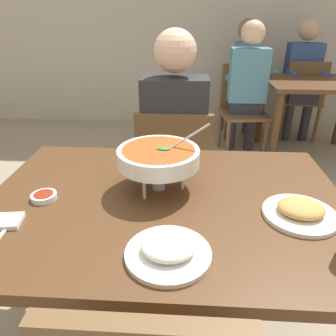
{
  "coord_description": "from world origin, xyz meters",
  "views": [
    {
      "loc": [
        0.07,
        -0.98,
        1.39
      ],
      "look_at": [
        0.0,
        0.15,
        0.83
      ],
      "focal_mm": 34.14,
      "sensor_mm": 36.0,
      "label": 1
    }
  ],
  "objects_px": {
    "curry_bowl": "(158,157)",
    "chair_bg_left": "(242,104)",
    "dining_table_main": "(166,224)",
    "chair_bg_right": "(302,96)",
    "patron_bg_left": "(247,82)",
    "patron_bg_right": "(302,74)",
    "chair_diner_main": "(174,171)",
    "chair_bg_middle": "(251,94)",
    "rice_plate": "(168,250)",
    "diner_main": "(175,133)",
    "sauce_dish": "(44,196)",
    "appetizer_plate": "(300,211)",
    "patron_bg_middle": "(247,73)",
    "dining_table_far": "(317,95)"
  },
  "relations": [
    {
      "from": "dining_table_far",
      "to": "dining_table_main",
      "type": "bearing_deg",
      "value": -120.9
    },
    {
      "from": "patron_bg_left",
      "to": "patron_bg_middle",
      "type": "xyz_separation_m",
      "value": [
        0.09,
        0.55,
        0.0
      ]
    },
    {
      "from": "rice_plate",
      "to": "patron_bg_left",
      "type": "relative_size",
      "value": 0.18
    },
    {
      "from": "diner_main",
      "to": "patron_bg_left",
      "type": "height_order",
      "value": "same"
    },
    {
      "from": "chair_bg_right",
      "to": "patron_bg_middle",
      "type": "xyz_separation_m",
      "value": [
        -0.63,
        0.08,
        0.24
      ]
    },
    {
      "from": "curry_bowl",
      "to": "patron_bg_right",
      "type": "bearing_deg",
      "value": 62.91
    },
    {
      "from": "chair_bg_right",
      "to": "rice_plate",
      "type": "bearing_deg",
      "value": -113.96
    },
    {
      "from": "sauce_dish",
      "to": "chair_bg_left",
      "type": "relative_size",
      "value": 0.1
    },
    {
      "from": "chair_bg_middle",
      "to": "patron_bg_right",
      "type": "bearing_deg",
      "value": -3.17
    },
    {
      "from": "curry_bowl",
      "to": "patron_bg_middle",
      "type": "bearing_deg",
      "value": 74.31
    },
    {
      "from": "diner_main",
      "to": "chair_diner_main",
      "type": "bearing_deg",
      "value": -90.0
    },
    {
      "from": "curry_bowl",
      "to": "appetizer_plate",
      "type": "relative_size",
      "value": 1.39
    },
    {
      "from": "patron_bg_middle",
      "to": "patron_bg_right",
      "type": "height_order",
      "value": "same"
    },
    {
      "from": "chair_diner_main",
      "to": "chair_bg_middle",
      "type": "height_order",
      "value": "same"
    },
    {
      "from": "dining_table_far",
      "to": "patron_bg_right",
      "type": "relative_size",
      "value": 0.76
    },
    {
      "from": "dining_table_far",
      "to": "chair_bg_middle",
      "type": "relative_size",
      "value": 1.11
    },
    {
      "from": "appetizer_plate",
      "to": "dining_table_far",
      "type": "distance_m",
      "value": 2.48
    },
    {
      "from": "chair_diner_main",
      "to": "chair_bg_left",
      "type": "bearing_deg",
      "value": 68.06
    },
    {
      "from": "chair_bg_middle",
      "to": "chair_bg_right",
      "type": "relative_size",
      "value": 1.0
    },
    {
      "from": "chair_diner_main",
      "to": "dining_table_far",
      "type": "xyz_separation_m",
      "value": [
        1.33,
        1.49,
        0.13
      ]
    },
    {
      "from": "curry_bowl",
      "to": "patron_bg_left",
      "type": "bearing_deg",
      "value": 72.7
    },
    {
      "from": "patron_bg_middle",
      "to": "rice_plate",
      "type": "bearing_deg",
      "value": -102.87
    },
    {
      "from": "chair_bg_right",
      "to": "sauce_dish",
      "type": "bearing_deg",
      "value": -123.25
    },
    {
      "from": "sauce_dish",
      "to": "patron_bg_right",
      "type": "xyz_separation_m",
      "value": [
        1.77,
        2.78,
        -0.04
      ]
    },
    {
      "from": "chair_bg_middle",
      "to": "chair_bg_right",
      "type": "xyz_separation_m",
      "value": [
        0.57,
        -0.05,
        0.0
      ]
    },
    {
      "from": "dining_table_main",
      "to": "chair_bg_middle",
      "type": "height_order",
      "value": "chair_bg_middle"
    },
    {
      "from": "patron_bg_left",
      "to": "patron_bg_right",
      "type": "bearing_deg",
      "value": 35.56
    },
    {
      "from": "patron_bg_middle",
      "to": "chair_bg_left",
      "type": "bearing_deg",
      "value": -101.89
    },
    {
      "from": "sauce_dish",
      "to": "chair_bg_middle",
      "type": "xyz_separation_m",
      "value": [
        1.24,
        2.81,
        -0.28
      ]
    },
    {
      "from": "patron_bg_right",
      "to": "dining_table_far",
      "type": "bearing_deg",
      "value": -90.34
    },
    {
      "from": "rice_plate",
      "to": "patron_bg_right",
      "type": "xyz_separation_m",
      "value": [
        1.31,
        3.05,
        -0.05
      ]
    },
    {
      "from": "diner_main",
      "to": "sauce_dish",
      "type": "distance_m",
      "value": 0.91
    },
    {
      "from": "chair_diner_main",
      "to": "patron_bg_left",
      "type": "relative_size",
      "value": 0.69
    },
    {
      "from": "chair_bg_middle",
      "to": "chair_diner_main",
      "type": "bearing_deg",
      "value": -111.49
    },
    {
      "from": "curry_bowl",
      "to": "chair_diner_main",
      "type": "bearing_deg",
      "value": 87.39
    },
    {
      "from": "dining_table_main",
      "to": "patron_bg_middle",
      "type": "xyz_separation_m",
      "value": [
        0.74,
        2.8,
        0.08
      ]
    },
    {
      "from": "diner_main",
      "to": "chair_bg_middle",
      "type": "xyz_separation_m",
      "value": [
        0.8,
        2.01,
        -0.24
      ]
    },
    {
      "from": "diner_main",
      "to": "patron_bg_right",
      "type": "bearing_deg",
      "value": 55.92
    },
    {
      "from": "curry_bowl",
      "to": "chair_bg_left",
      "type": "bearing_deg",
      "value": 73.48
    },
    {
      "from": "curry_bowl",
      "to": "chair_bg_right",
      "type": "relative_size",
      "value": 0.37
    },
    {
      "from": "dining_table_far",
      "to": "patron_bg_left",
      "type": "height_order",
      "value": "patron_bg_left"
    },
    {
      "from": "appetizer_plate",
      "to": "chair_bg_left",
      "type": "xyz_separation_m",
      "value": [
        0.18,
        2.39,
        -0.29
      ]
    },
    {
      "from": "appetizer_plate",
      "to": "chair_bg_middle",
      "type": "relative_size",
      "value": 0.27
    },
    {
      "from": "dining_table_main",
      "to": "curry_bowl",
      "type": "bearing_deg",
      "value": 111.3
    },
    {
      "from": "sauce_dish",
      "to": "patron_bg_left",
      "type": "distance_m",
      "value": 2.53
    },
    {
      "from": "chair_bg_left",
      "to": "diner_main",
      "type": "bearing_deg",
      "value": -112.36
    },
    {
      "from": "curry_bowl",
      "to": "dining_table_far",
      "type": "bearing_deg",
      "value": 57.62
    },
    {
      "from": "dining_table_main",
      "to": "rice_plate",
      "type": "height_order",
      "value": "rice_plate"
    },
    {
      "from": "chair_bg_right",
      "to": "patron_bg_right",
      "type": "xyz_separation_m",
      "value": [
        -0.03,
        0.02,
        0.24
      ]
    },
    {
      "from": "diner_main",
      "to": "patron_bg_middle",
      "type": "xyz_separation_m",
      "value": [
        0.74,
        2.03,
        0.0
      ]
    }
  ]
}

